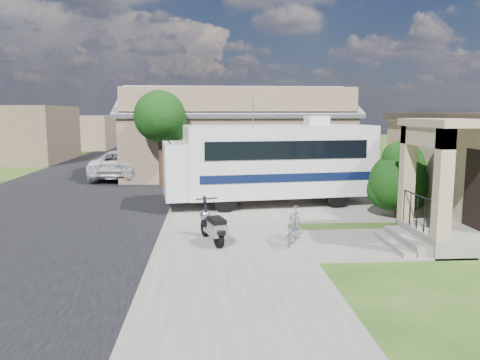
{
  "coord_description": "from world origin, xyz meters",
  "views": [
    {
      "loc": [
        -1.54,
        -13.07,
        3.58
      ],
      "look_at": [
        -0.5,
        2.5,
        1.3
      ],
      "focal_mm": 35.0,
      "sensor_mm": 36.0,
      "label": 1
    }
  ],
  "objects": [
    {
      "name": "bicycle",
      "position": [
        0.72,
        -0.86,
        0.48
      ],
      "size": [
        1.03,
        1.66,
        0.97
      ],
      "primitive_type": "imported",
      "rotation": [
        0.0,
        0.0,
        -0.39
      ],
      "color": "#9C9BA2",
      "rests_on": "ground"
    },
    {
      "name": "street_slab",
      "position": [
        -7.5,
        10.0,
        0.01
      ],
      "size": [
        9.0,
        80.0,
        0.02
      ],
      "primitive_type": "cube",
      "color": "black",
      "rests_on": "ground"
    },
    {
      "name": "scooter",
      "position": [
        -1.45,
        -0.76,
        0.51
      ],
      "size": [
        0.85,
        1.73,
        1.16
      ],
      "rotation": [
        0.0,
        0.0,
        0.3
      ],
      "color": "black",
      "rests_on": "ground"
    },
    {
      "name": "driveway_slab",
      "position": [
        1.5,
        4.5,
        0.03
      ],
      "size": [
        7.0,
        6.0,
        0.05
      ],
      "primitive_type": "cube",
      "color": "#67655C",
      "rests_on": "ground"
    },
    {
      "name": "street_tree_c",
      "position": [
        -3.7,
        28.05,
        3.1
      ],
      "size": [
        2.44,
        2.4,
        4.42
      ],
      "color": "black",
      "rests_on": "ground"
    },
    {
      "name": "garden_hose",
      "position": [
        3.73,
        -0.3,
        0.1
      ],
      "size": [
        0.45,
        0.45,
        0.2
      ],
      "primitive_type": "cylinder",
      "color": "#156D23",
      "rests_on": "ground"
    },
    {
      "name": "warehouse",
      "position": [
        0.0,
        13.97,
        1.99
      ],
      "size": [
        12.5,
        8.4,
        5.04
      ],
      "color": "#775D4A",
      "rests_on": "ground"
    },
    {
      "name": "motorhome",
      "position": [
        0.82,
        4.57,
        1.73
      ],
      "size": [
        8.12,
        3.46,
        4.03
      ],
      "rotation": [
        0.0,
        0.0,
        0.13
      ],
      "color": "silver",
      "rests_on": "ground"
    },
    {
      "name": "street_tree_a",
      "position": [
        -3.7,
        9.05,
        3.25
      ],
      "size": [
        2.44,
        2.4,
        4.58
      ],
      "color": "black",
      "rests_on": "ground"
    },
    {
      "name": "ground",
      "position": [
        0.0,
        0.0,
        0.0
      ],
      "size": [
        120.0,
        120.0,
        0.0
      ],
      "primitive_type": "plane",
      "color": "#1D3B10"
    },
    {
      "name": "pickup_truck",
      "position": [
        -6.15,
        12.62,
        0.77
      ],
      "size": [
        3.03,
        5.73,
        1.54
      ],
      "primitive_type": "imported",
      "rotation": [
        0.0,
        0.0,
        3.05
      ],
      "color": "silver",
      "rests_on": "ground"
    },
    {
      "name": "van",
      "position": [
        -6.67,
        19.89,
        0.8
      ],
      "size": [
        3.07,
        5.78,
        1.6
      ],
      "primitive_type": "imported",
      "rotation": [
        0.0,
        0.0,
        0.16
      ],
      "color": "silver",
      "rests_on": "ground"
    },
    {
      "name": "distant_bldg_near",
      "position": [
        -15.0,
        34.0,
        1.6
      ],
      "size": [
        8.0,
        7.0,
        3.2
      ],
      "primitive_type": "cube",
      "color": "#775D4A",
      "rests_on": "ground"
    },
    {
      "name": "street_tree_b",
      "position": [
        -3.7,
        19.05,
        3.39
      ],
      "size": [
        2.44,
        2.4,
        4.73
      ],
      "color": "black",
      "rests_on": "ground"
    },
    {
      "name": "sidewalk_slab",
      "position": [
        -1.0,
        10.0,
        0.03
      ],
      "size": [
        4.0,
        80.0,
        0.06
      ],
      "primitive_type": "cube",
      "color": "#67655C",
      "rests_on": "ground"
    },
    {
      "name": "shrub",
      "position": [
        4.82,
        2.02,
        1.34
      ],
      "size": [
        2.14,
        2.04,
        2.62
      ],
      "color": "black",
      "rests_on": "ground"
    },
    {
      "name": "walk_slab",
      "position": [
        3.0,
        -1.0,
        0.03
      ],
      "size": [
        4.0,
        3.0,
        0.05
      ],
      "primitive_type": "cube",
      "color": "#67655C",
      "rests_on": "ground"
    }
  ]
}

